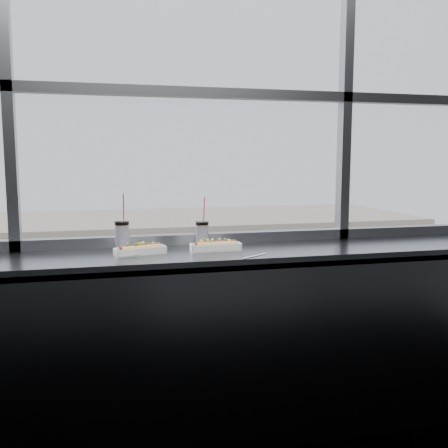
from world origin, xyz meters
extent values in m
plane|color=black|center=(0.00, 1.50, 0.55)|extent=(6.00, 0.00, 6.00)
plane|color=silver|center=(0.00, 1.52, 2.30)|extent=(6.00, 0.00, 6.00)
cube|color=gray|center=(0.00, 1.23, 1.07)|extent=(6.00, 0.55, 0.06)
cube|color=gray|center=(0.00, 0.97, 0.55)|extent=(6.00, 0.04, 1.04)
cube|color=white|center=(-0.33, 1.21, 1.10)|extent=(0.29, 0.15, 0.01)
cube|color=white|center=(-0.33, 1.21, 1.12)|extent=(0.29, 0.15, 0.04)
cylinder|color=#E6AF6A|center=(-0.33, 1.21, 1.13)|extent=(0.22, 0.10, 0.05)
cylinder|color=brown|center=(-0.33, 1.21, 1.14)|extent=(0.22, 0.08, 0.03)
cube|color=white|center=(0.09, 1.23, 1.10)|extent=(0.28, 0.09, 0.01)
cube|color=white|center=(0.09, 1.23, 1.12)|extent=(0.28, 0.09, 0.04)
cylinder|color=#E6AF6A|center=(0.09, 1.23, 1.13)|extent=(0.22, 0.05, 0.05)
cylinder|color=brown|center=(0.09, 1.23, 1.14)|extent=(0.23, 0.03, 0.03)
cylinder|color=white|center=(-0.42, 1.40, 1.18)|extent=(0.08, 0.08, 0.16)
cylinder|color=black|center=(-0.42, 1.40, 1.25)|extent=(0.08, 0.08, 0.02)
cylinder|color=silver|center=(-0.42, 1.40, 1.26)|extent=(0.09, 0.09, 0.01)
cylinder|color=#FB3656|center=(-0.41, 1.40, 1.34)|extent=(0.01, 0.04, 0.17)
cylinder|color=white|center=(0.04, 1.38, 1.17)|extent=(0.07, 0.07, 0.15)
cylinder|color=black|center=(0.04, 1.38, 1.24)|extent=(0.08, 0.08, 0.02)
cylinder|color=silver|center=(0.04, 1.38, 1.25)|extent=(0.08, 0.08, 0.01)
cylinder|color=#FB3656|center=(0.05, 1.37, 1.32)|extent=(0.01, 0.04, 0.15)
cylinder|color=white|center=(0.25, 1.01, 1.10)|extent=(0.17, 0.12, 0.01)
ellipsoid|color=silver|center=(-0.40, 1.16, 1.11)|extent=(0.11, 0.08, 0.03)
plane|color=#A09889|center=(0.00, 45.00, -11.00)|extent=(120.00, 120.00, 0.00)
cube|color=black|center=(0.00, 21.50, -10.97)|extent=(80.00, 10.00, 0.06)
cube|color=#A09889|center=(0.00, 29.50, -10.98)|extent=(80.00, 6.00, 0.04)
cube|color=tan|center=(0.00, 39.50, -7.00)|extent=(50.00, 14.00, 8.00)
imported|color=white|center=(11.18, 25.50, -9.80)|extent=(3.76, 7.18, 2.28)
imported|color=#B00025|center=(2.70, 25.50, -9.97)|extent=(2.84, 5.99, 1.94)
imported|color=navy|center=(14.54, 17.50, -9.87)|extent=(3.37, 6.70, 2.15)
imported|color=#FFF9CD|center=(6.33, 17.50, -9.89)|extent=(3.13, 6.48, 2.09)
imported|color=#66605B|center=(6.96, 30.20, -9.96)|extent=(0.67, 0.89, 2.00)
imported|color=#66605B|center=(-6.38, 28.86, -9.93)|extent=(0.69, 0.92, 2.06)
imported|color=#66605B|center=(8.13, 30.36, -9.94)|extent=(0.91, 0.68, 2.04)
imported|color=#66605B|center=(-0.72, 29.44, -9.86)|extent=(0.73, 0.98, 2.20)
cylinder|color=#47382B|center=(0.07, 29.50, -9.92)|extent=(0.22, 0.22, 2.16)
sphere|color=#22581C|center=(0.07, 29.50, -7.94)|extent=(2.88, 2.88, 2.88)
cylinder|color=#47382B|center=(10.67, 29.50, -9.74)|extent=(0.25, 0.25, 2.52)
sphere|color=#22581C|center=(10.67, 29.50, -7.44)|extent=(3.35, 3.35, 3.35)
camera|label=1|loc=(-0.52, -1.46, 1.60)|focal=40.00mm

